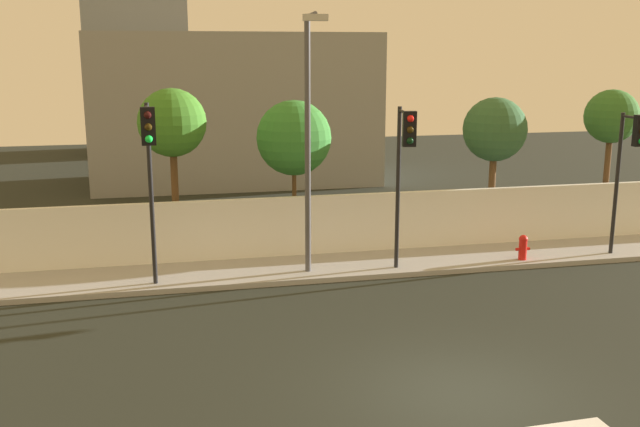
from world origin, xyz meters
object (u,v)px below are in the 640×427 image
object	(u,v)px
fire_hydrant	(523,246)
roadside_tree_midleft	(294,138)
traffic_light_right	(630,154)
street_lamp_curbside	(309,126)
roadside_tree_midright	(495,130)
roadside_tree_rightmost	(611,118)
traffic_light_center	(149,157)
traffic_light_left	(404,155)
roadside_tree_leftmost	(172,124)

from	to	relation	value
fire_hydrant	roadside_tree_midleft	xyz separation A→B (m)	(-6.24, 3.59, 2.97)
traffic_light_right	fire_hydrant	distance (m)	4.09
street_lamp_curbside	roadside_tree_midright	xyz separation A→B (m)	(7.15, 3.55, -0.66)
roadside_tree_midright	roadside_tree_rightmost	xyz separation A→B (m)	(4.39, 0.00, 0.34)
traffic_light_center	street_lamp_curbside	bearing A→B (deg)	10.51
traffic_light_right	street_lamp_curbside	size ratio (longest dim) A/B	0.61
traffic_light_left	roadside_tree_midright	world-z (taller)	traffic_light_left
roadside_tree_rightmost	traffic_light_left	bearing A→B (deg)	-154.34
roadside_tree_rightmost	roadside_tree_midright	bearing A→B (deg)	180.00
traffic_light_right	roadside_tree_midright	xyz separation A→B (m)	(-2.36, 3.99, 0.32)
traffic_light_left	roadside_tree_leftmost	world-z (taller)	roadside_tree_leftmost
traffic_light_right	fire_hydrant	world-z (taller)	traffic_light_right
traffic_light_center	roadside_tree_midright	bearing A→B (deg)	20.90
traffic_light_right	roadside_tree_rightmost	xyz separation A→B (m)	(2.03, 3.99, 0.66)
traffic_light_center	street_lamp_curbside	size ratio (longest dim) A/B	0.68
roadside_tree_leftmost	roadside_tree_rightmost	world-z (taller)	roadside_tree_leftmost
traffic_light_left	roadside_tree_rightmost	bearing A→B (deg)	25.66
fire_hydrant	roadside_tree_leftmost	world-z (taller)	roadside_tree_leftmost
street_lamp_curbside	roadside_tree_rightmost	distance (m)	12.07
roadside_tree_midleft	traffic_light_left	bearing A→B (deg)	-63.68
traffic_light_right	fire_hydrant	xyz separation A→B (m)	(-3.01, 0.41, -2.74)
roadside_tree_midright	street_lamp_curbside	bearing A→B (deg)	-153.58
roadside_tree_midright	roadside_tree_rightmost	bearing A→B (deg)	0.00
traffic_light_center	roadside_tree_midleft	distance (m)	6.19
traffic_light_center	roadside_tree_midleft	bearing A→B (deg)	44.30
traffic_light_right	roadside_tree_midright	size ratio (longest dim) A/B	0.91
traffic_light_right	roadside_tree_rightmost	world-z (taller)	roadside_tree_rightmost
fire_hydrant	roadside_tree_midright	bearing A→B (deg)	79.68
traffic_light_left	traffic_light_right	world-z (taller)	traffic_light_left
traffic_light_left	roadside_tree_midleft	world-z (taller)	traffic_light_left
roadside_tree_midleft	roadside_tree_midright	xyz separation A→B (m)	(6.89, 0.00, 0.08)
traffic_light_center	roadside_tree_rightmost	bearing A→B (deg)	15.39
traffic_light_center	traffic_light_right	world-z (taller)	traffic_light_center
traffic_light_right	roadside_tree_leftmost	size ratio (longest dim) A/B	0.84
traffic_light_left	traffic_light_right	xyz separation A→B (m)	(7.09, 0.39, -0.24)
street_lamp_curbside	roadside_tree_rightmost	size ratio (longest dim) A/B	1.42
fire_hydrant	traffic_light_left	bearing A→B (deg)	-168.98
roadside_tree_leftmost	roadside_tree_midright	xyz separation A→B (m)	(10.66, 0.00, -0.44)
street_lamp_curbside	roadside_tree_rightmost	world-z (taller)	street_lamp_curbside
roadside_tree_midright	roadside_tree_rightmost	distance (m)	4.40
traffic_light_left	traffic_light_center	size ratio (longest dim) A/B	0.96
traffic_light_center	street_lamp_curbside	xyz separation A→B (m)	(4.18, 0.78, 0.61)
roadside_tree_leftmost	roadside_tree_rightmost	distance (m)	15.05
traffic_light_left	fire_hydrant	distance (m)	5.11
fire_hydrant	roadside_tree_rightmost	bearing A→B (deg)	35.42
roadside_tree_leftmost	fire_hydrant	bearing A→B (deg)	-19.71
traffic_light_left	roadside_tree_rightmost	xyz separation A→B (m)	(9.12, 4.38, 0.42)
street_lamp_curbside	fire_hydrant	xyz separation A→B (m)	(6.49, -0.04, -3.72)
street_lamp_curbside	traffic_light_center	bearing A→B (deg)	-169.49
roadside_tree_leftmost	traffic_light_right	bearing A→B (deg)	-17.04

